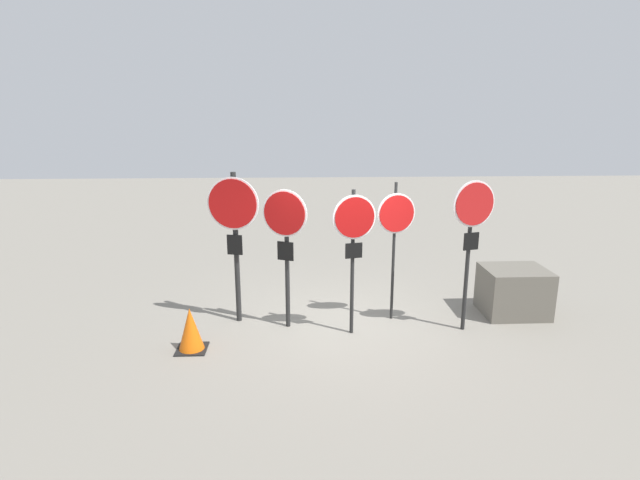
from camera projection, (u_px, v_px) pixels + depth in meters
name	position (u px, v px, depth m)	size (l,w,h in m)	color
ground_plane	(342.00, 325.00, 8.48)	(40.00, 40.00, 0.00)	gray
stop_sign_0	(234.00, 222.00, 8.19)	(0.86, 0.23, 2.57)	black
stop_sign_1	(285.00, 231.00, 7.99)	(0.71, 0.32, 2.34)	black
stop_sign_2	(354.00, 232.00, 7.72)	(0.68, 0.18, 2.37)	black
stop_sign_3	(396.00, 223.00, 8.29)	(0.66, 0.20, 2.40)	black
stop_sign_4	(472.00, 222.00, 7.82)	(0.71, 0.23, 2.50)	black
traffic_cone_0	(191.00, 329.00, 7.52)	(0.46, 0.46, 0.67)	black
storage_crate	(514.00, 291.00, 8.87)	(1.09, 0.92, 0.84)	#605B51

